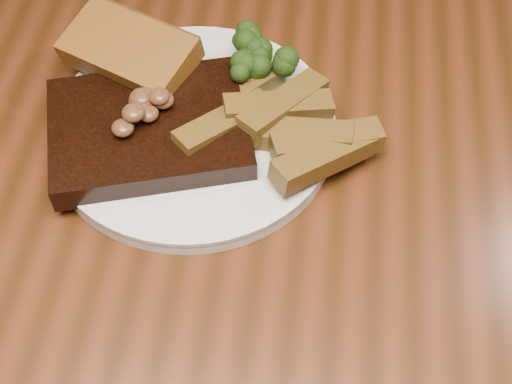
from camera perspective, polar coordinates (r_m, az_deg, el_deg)
dining_table at (r=0.69m, az=-0.66°, el=-5.22°), size 1.60×0.90×0.75m
plate at (r=0.65m, az=-5.02°, el=4.97°), size 0.26×0.26×0.01m
steak at (r=0.63m, az=-8.57°, el=4.95°), size 0.20×0.17×0.03m
steak_bone at (r=0.60m, az=-9.67°, el=0.48°), size 0.13×0.05×0.02m
mushroom_pile at (r=0.62m, az=-8.72°, el=7.57°), size 0.07×0.07×0.03m
garlic_bread at (r=0.69m, az=-9.87°, el=9.80°), size 0.14×0.11×0.03m
potato_wedges at (r=0.63m, az=1.20°, el=5.27°), size 0.13×0.13×0.02m
broccoli_cluster at (r=0.68m, az=-0.09°, el=10.95°), size 0.06×0.06×0.04m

